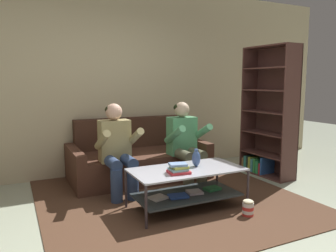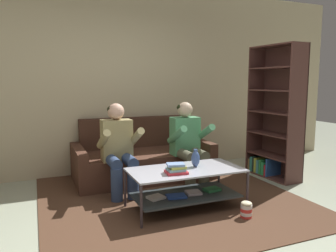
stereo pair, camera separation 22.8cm
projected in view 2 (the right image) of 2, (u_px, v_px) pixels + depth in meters
ground at (175, 237)px, 3.01m from camera, size 16.80×16.80×0.00m
back_partition at (112, 79)px, 5.07m from camera, size 8.40×0.12×2.90m
couch at (142, 159)px, 4.86m from camera, size 1.96×0.98×0.86m
person_seated_left at (119, 146)px, 4.10m from camera, size 0.50×0.58×1.14m
person_seated_right at (188, 141)px, 4.47m from camera, size 0.50×0.58×1.14m
coffee_table at (185, 183)px, 3.63m from camera, size 1.25×0.63×0.46m
area_rug at (164, 193)px, 4.17m from camera, size 3.00×3.31×0.01m
vase at (195, 159)px, 3.70m from camera, size 0.10×0.10×0.20m
book_stack at (176, 169)px, 3.44m from camera, size 0.24×0.20×0.11m
bookshelf at (275, 122)px, 4.86m from camera, size 0.38×0.87×1.93m
popcorn_tub at (246, 210)px, 3.40m from camera, size 0.12×0.12×0.18m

